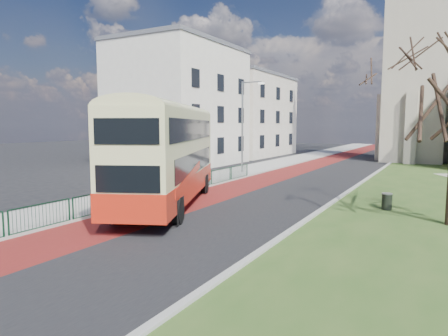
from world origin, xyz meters
The scene contains 12 objects.
ground centered at (0.00, 0.00, 0.00)m, with size 160.00×160.00×0.00m, color black.
road_carriageway centered at (1.50, 20.00, 0.01)m, with size 9.00×120.00×0.01m, color black.
bus_lane centered at (-1.20, 20.00, 0.01)m, with size 3.40×120.00×0.01m, color #591414.
pavement_west centered at (-5.00, 20.00, 0.06)m, with size 4.00×120.00×0.12m, color gray.
kerb_west centered at (-3.00, 20.00, 0.07)m, with size 0.25×120.00×0.13m, color #999993.
kerb_east centered at (6.10, 22.00, 0.07)m, with size 0.25×80.00×0.13m, color #999993.
pedestrian_railing centered at (-2.95, 4.00, 0.55)m, with size 0.07×24.00×1.12m.
street_block_near centered at (-14.00, 22.00, 6.51)m, with size 10.30×14.30×13.00m.
street_block_far centered at (-14.00, 38.00, 5.76)m, with size 10.30×16.30×11.50m.
streetlamp centered at (-4.35, 18.00, 4.59)m, with size 2.13×0.18×8.00m.
bus centered at (-1.39, 2.91, 3.00)m, with size 7.65×12.69×5.25m.
litter_bin centered at (8.93, 7.40, 0.47)m, with size 0.56×0.56×0.84m.
Camera 1 is at (11.34, -13.96, 4.30)m, focal length 32.00 mm.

